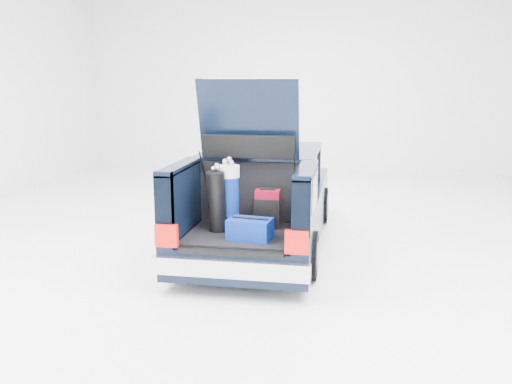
% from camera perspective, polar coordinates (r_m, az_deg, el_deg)
% --- Properties ---
extents(ground, '(14.00, 14.00, 0.00)m').
position_cam_1_polar(ground, '(8.26, 0.60, -5.51)').
color(ground, white).
rests_on(ground, ground).
extents(car, '(1.87, 4.65, 2.47)m').
position_cam_1_polar(car, '(8.19, 0.73, -0.79)').
color(car, black).
rests_on(car, ground).
extents(red_suitcase, '(0.32, 0.21, 0.51)m').
position_cam_1_polar(red_suitcase, '(6.87, 1.22, -1.79)').
color(red_suitcase, maroon).
rests_on(red_suitcase, car).
extents(black_golf_bag, '(0.32, 0.35, 0.84)m').
position_cam_1_polar(black_golf_bag, '(6.69, -4.17, -0.99)').
color(black_golf_bag, black).
rests_on(black_golf_bag, car).
extents(blue_golf_bag, '(0.34, 0.34, 0.91)m').
position_cam_1_polar(blue_golf_bag, '(6.80, -2.86, -0.47)').
color(blue_golf_bag, black).
rests_on(blue_golf_bag, car).
extents(blue_duffel, '(0.55, 0.40, 0.27)m').
position_cam_1_polar(blue_duffel, '(6.41, -0.64, -3.90)').
color(blue_duffel, navy).
rests_on(blue_duffel, car).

